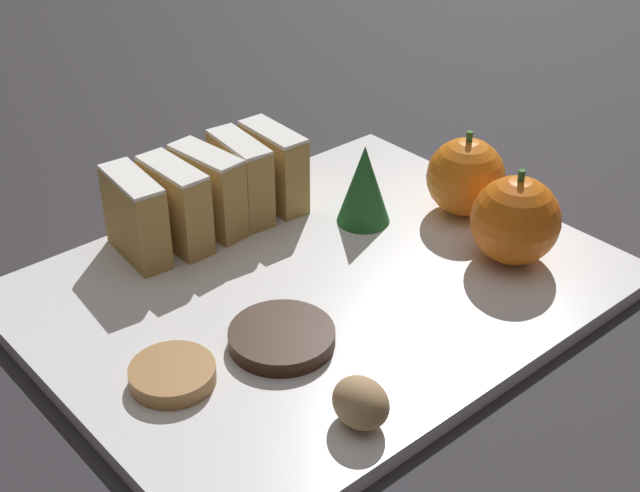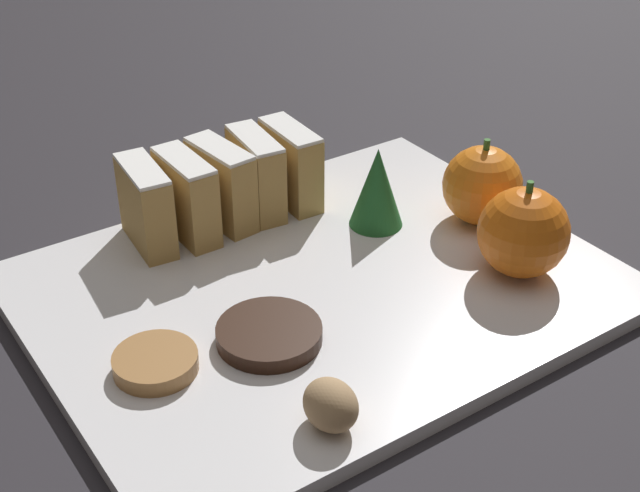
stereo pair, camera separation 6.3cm
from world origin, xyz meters
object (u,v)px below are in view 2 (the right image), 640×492
walnut (331,405)px  chocolate_cookie (269,334)px  orange_far (485,187)px  orange_near (523,232)px

walnut → chocolate_cookie: bearing=172.4°
orange_far → orange_near: bearing=-21.4°
orange_near → chocolate_cookie: (-0.03, -0.19, -0.03)m
walnut → chocolate_cookie: (-0.09, 0.01, -0.01)m
walnut → chocolate_cookie: walnut is taller
chocolate_cookie → orange_far: bearing=99.2°
orange_far → chocolate_cookie: size_ratio=1.02×
orange_near → orange_far: 0.07m
orange_near → orange_far: size_ratio=1.04×
orange_near → walnut: size_ratio=2.02×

